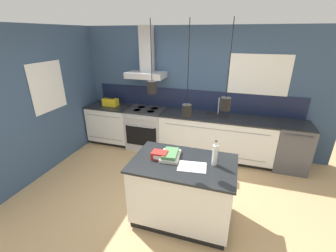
% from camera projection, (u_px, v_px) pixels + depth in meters
% --- Properties ---
extents(ground_plane, '(16.00, 16.00, 0.00)m').
position_uv_depth(ground_plane, '(164.00, 203.00, 3.51)').
color(ground_plane, tan).
rests_on(ground_plane, ground).
extents(wall_back, '(5.60, 2.35, 2.60)m').
position_uv_depth(wall_back, '(190.00, 89.00, 4.76)').
color(wall_back, '#354C6B').
rests_on(wall_back, ground_plane).
extents(wall_left, '(0.08, 3.80, 2.60)m').
position_uv_depth(wall_left, '(55.00, 98.00, 4.29)').
color(wall_left, '#354C6B').
rests_on(wall_left, ground_plane).
extents(counter_run_left, '(1.00, 0.64, 0.91)m').
position_uv_depth(counter_run_left, '(112.00, 124.00, 5.34)').
color(counter_run_left, black).
rests_on(counter_run_left, ground_plane).
extents(counter_run_sink, '(2.29, 0.64, 1.25)m').
position_uv_depth(counter_run_sink, '(215.00, 137.00, 4.67)').
color(counter_run_sink, black).
rests_on(counter_run_sink, ground_plane).
extents(oven_range, '(0.81, 0.66, 0.91)m').
position_uv_depth(oven_range, '(146.00, 128.00, 5.09)').
color(oven_range, '#B5B5BA').
rests_on(oven_range, ground_plane).
extents(dishwasher, '(0.60, 0.65, 0.91)m').
position_uv_depth(dishwasher, '(291.00, 147.00, 4.27)').
color(dishwasher, '#4C4C51').
rests_on(dishwasher, ground_plane).
extents(kitchen_island, '(1.35, 0.86, 0.91)m').
position_uv_depth(kitchen_island, '(182.00, 190.00, 3.07)').
color(kitchen_island, black).
rests_on(kitchen_island, ground_plane).
extents(bottle_on_island, '(0.07, 0.07, 0.34)m').
position_uv_depth(bottle_on_island, '(215.00, 155.00, 2.80)').
color(bottle_on_island, silver).
rests_on(bottle_on_island, kitchen_island).
extents(book_stack, '(0.28, 0.36, 0.09)m').
position_uv_depth(book_stack, '(170.00, 155.00, 3.00)').
color(book_stack, silver).
rests_on(book_stack, kitchen_island).
extents(red_supply_box, '(0.20, 0.15, 0.10)m').
position_uv_depth(red_supply_box, '(160.00, 155.00, 2.97)').
color(red_supply_box, red).
rests_on(red_supply_box, kitchen_island).
extents(paper_pile, '(0.38, 0.29, 0.01)m').
position_uv_depth(paper_pile, '(192.00, 167.00, 2.80)').
color(paper_pile, silver).
rests_on(paper_pile, kitchen_island).
extents(yellow_toolbox, '(0.34, 0.18, 0.19)m').
position_uv_depth(yellow_toolbox, '(111.00, 102.00, 5.12)').
color(yellow_toolbox, gold).
rests_on(yellow_toolbox, counter_run_left).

